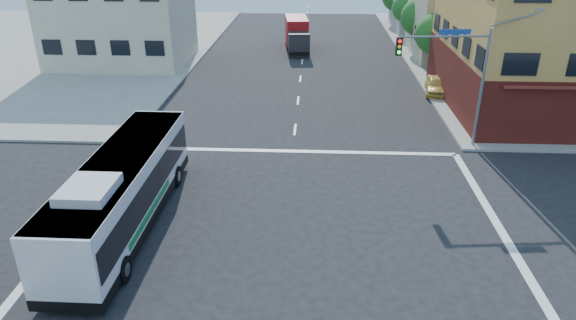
{
  "coord_description": "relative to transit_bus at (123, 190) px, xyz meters",
  "views": [
    {
      "loc": [
        1.14,
        -18.17,
        12.27
      ],
      "look_at": [
        0.02,
        3.72,
        2.1
      ],
      "focal_mm": 32.0,
      "sensor_mm": 36.0,
      "label": 1
    }
  ],
  "objects": [
    {
      "name": "transit_bus",
      "position": [
        0.0,
        0.0,
        0.0
      ],
      "size": [
        2.79,
        12.18,
        3.6
      ],
      "rotation": [
        0.0,
        0.0,
        -0.01
      ],
      "color": "black",
      "rests_on": "ground"
    },
    {
      "name": "building_west",
      "position": [
        -10.04,
        29.01,
        2.24
      ],
      "size": [
        12.06,
        10.06,
        8.0
      ],
      "color": "beige",
      "rests_on": "ground"
    },
    {
      "name": "street_tree_c",
      "position": [
        18.88,
        42.95,
        1.7
      ],
      "size": [
        3.4,
        3.4,
        5.29
      ],
      "color": "#361F13",
      "rests_on": "ground"
    },
    {
      "name": "parked_car",
      "position": [
        17.74,
        20.32,
        -1.08
      ],
      "size": [
        2.2,
        4.21,
        1.37
      ],
      "primitive_type": "imported",
      "rotation": [
        0.0,
        0.0,
        -0.15
      ],
      "color": "#E3C352",
      "rests_on": "ground"
    },
    {
      "name": "building_east_near",
      "position": [
        23.96,
        33.01,
        2.74
      ],
      "size": [
        12.06,
        10.06,
        9.0
      ],
      "color": "#B9A68D",
      "rests_on": "ground"
    },
    {
      "name": "signal_mast_ne",
      "position": [
        16.06,
        9.65,
        3.22
      ],
      "size": [
        7.91,
        1.13,
        8.07
      ],
      "color": "slate",
      "rests_on": "ground"
    },
    {
      "name": "box_truck",
      "position": [
        6.29,
        34.86,
        -0.18
      ],
      "size": [
        2.83,
        7.43,
        3.27
      ],
      "rotation": [
        0.0,
        0.0,
        0.1
      ],
      "color": "#222226",
      "rests_on": "ground"
    },
    {
      "name": "street_tree_b",
      "position": [
        18.88,
        34.95,
        1.99
      ],
      "size": [
        3.8,
        3.8,
        5.79
      ],
      "color": "#361F13",
      "rests_on": "ground"
    },
    {
      "name": "street_tree_a",
      "position": [
        18.88,
        26.95,
        1.83
      ],
      "size": [
        3.6,
        3.6,
        5.53
      ],
      "color": "#361F13",
      "rests_on": "ground"
    },
    {
      "name": "ground",
      "position": [
        6.98,
        -0.97,
        -1.76
      ],
      "size": [
        120.0,
        120.0,
        0.0
      ],
      "primitive_type": "plane",
      "color": "black",
      "rests_on": "ground"
    }
  ]
}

